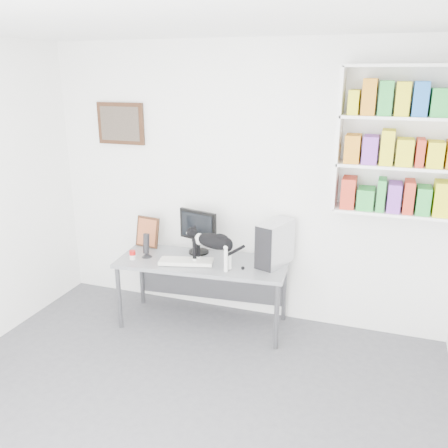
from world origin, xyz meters
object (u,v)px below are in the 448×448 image
Objects in this scene: keyboard at (186,261)px; soup_can at (133,255)px; bookshelf at (401,142)px; monitor at (198,231)px; speaker at (146,245)px; leaning_print at (148,231)px; pc_tower at (275,243)px; desk at (203,293)px; cat at (213,249)px.

keyboard is 5.69× the size of soup_can.
monitor is (-1.78, -0.08, -0.95)m from bookshelf.
speaker is 0.16m from soup_can.
bookshelf reaches higher than leaning_print.
soup_can is (-1.32, -0.33, -0.16)m from pc_tower.
pc_tower reaches higher than soup_can.
desk is 6.58× the size of speaker.
pc_tower is at bearing 11.79° from monitor.
leaning_print is at bearing 137.41° from keyboard.
bookshelf is 2.48m from speaker.
soup_can is (-0.54, -0.37, -0.18)m from monitor.
leaning_print is 3.67× the size of soup_can.
desk is 18.32× the size of soup_can.
pc_tower is 1.35m from leaning_print.
leaning_print is (-0.56, 0.30, 0.14)m from keyboard.
cat is at bearing -33.35° from monitor.
speaker reaches higher than keyboard.
leaning_print is at bearing 114.13° from speaker.
bookshelf is at bearing 10.92° from soup_can.
pc_tower reaches higher than speaker.
soup_can is (0.03, -0.37, -0.12)m from leaning_print.
keyboard is at bearing -168.20° from bookshelf.
cat reaches higher than desk.
cat is (0.70, -0.02, 0.05)m from speaker.
monitor is at bearing 30.91° from speaker.
monitor is 0.40m from cat.
soup_can is at bearing -77.64° from leaning_print.
keyboard is at bearing -166.74° from cat.
cat is at bearing 5.60° from soup_can.
desk is 0.60m from monitor.
soup_can is at bearing -169.08° from bookshelf.
leaning_print is 0.88m from cat.
desk is 3.61× the size of monitor.
speaker is (-0.55, -0.09, 0.46)m from desk.
pc_tower is at bearing 3.45° from keyboard.
bookshelf is 2.23× the size of cat.
desk is at bearing -171.06° from bookshelf.
monitor is 0.81× the size of cat.
monitor is at bearing 8.10° from leaning_print.
speaker is (-2.22, -0.35, -1.05)m from bookshelf.
soup_can is at bearing -148.03° from pc_tower.
monitor is at bearing 73.98° from keyboard.
cat is (0.27, 0.00, 0.15)m from keyboard.
cat is (0.80, 0.08, 0.13)m from soup_can.
pc_tower reaches higher than cat.
bookshelf reaches higher than speaker.
pc_tower reaches higher than desk.
soup_can is (-0.53, -0.07, 0.02)m from keyboard.
leaning_print reaches higher than soup_can.
pc_tower is at bearing 7.32° from desk.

